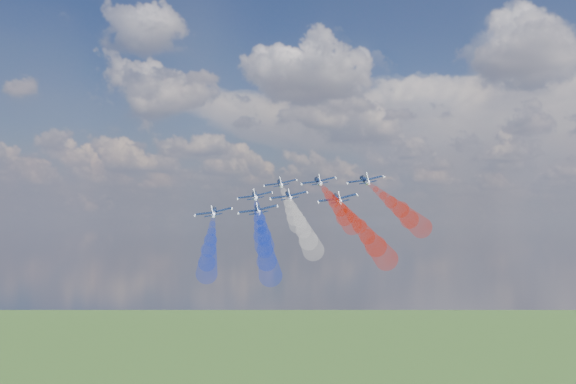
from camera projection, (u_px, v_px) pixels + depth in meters
The scene contains 16 objects.
jet_lead at pixel (280, 183), 192.82m from camera, with size 9.70×12.12×3.23m, color black, non-canonical shape.
trail_lead at pixel (289, 203), 164.76m from camera, with size 4.04×46.53×4.04m, color white, non-canonical shape.
jet_inner_left at pixel (255, 196), 180.45m from camera, with size 9.70×12.12×3.23m, color black, non-canonical shape.
trail_inner_left at pixel (259, 219), 152.39m from camera, with size 4.04×46.53×4.04m, color #1B36E5, non-canonical shape.
jet_inner_right at pixel (318, 181), 181.19m from camera, with size 9.70×12.12×3.23m, color black, non-canonical shape.
trail_inner_right at pixel (334, 202), 153.13m from camera, with size 4.04×46.53×4.04m, color red, non-canonical shape.
jet_outer_left at pixel (214, 212), 169.64m from camera, with size 9.70×12.12×3.23m, color black, non-canonical shape.
trail_outer_left at pixel (210, 241), 141.58m from camera, with size 4.04×46.53×4.04m, color #1B36E5, non-canonical shape.
jet_center_third at pixel (289, 196), 169.60m from camera, with size 9.70×12.12×3.23m, color black, non-canonical shape.
trail_center_third at pixel (300, 221), 141.54m from camera, with size 4.04×46.53×4.04m, color white, non-canonical shape.
jet_outer_right at pixel (365, 180), 170.51m from camera, with size 9.70×12.12×3.23m, color black, non-canonical shape.
trail_outer_right at pixel (391, 202), 142.46m from camera, with size 4.04×46.53×4.04m, color red, non-canonical shape.
jet_rear_left at pixel (258, 210), 160.12m from camera, with size 9.70×12.12×3.23m, color black, non-canonical shape.
trail_rear_left at pixel (264, 240), 132.06m from camera, with size 4.04×46.53×4.04m, color #1B36E5, non-canonical shape.
jet_rear_right at pixel (337, 199), 160.24m from camera, with size 9.70×12.12×3.23m, color black, non-canonical shape.
trail_rear_right at pixel (360, 226), 132.19m from camera, with size 4.04×46.53×4.04m, color red, non-canonical shape.
Camera 1 is at (77.45, -161.60, 129.35)m, focal length 42.48 mm.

